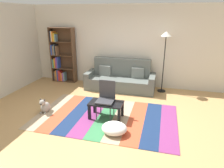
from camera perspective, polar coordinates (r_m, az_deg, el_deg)
name	(u,v)px	position (r m, az deg, el deg)	size (l,w,h in m)	color
ground_plane	(105,117)	(4.98, -1.89, -9.45)	(14.00, 14.00, 0.00)	tan
back_wall	(126,46)	(6.92, 4.10, 10.63)	(6.80, 0.10, 2.70)	silver
left_wall	(2,51)	(6.86, -28.67, 8.25)	(0.10, 5.50, 2.70)	beige
rug	(106,117)	(5.01, -1.77, -9.21)	(3.38, 2.09, 0.01)	tan
couch	(120,79)	(6.67, 2.40, 1.35)	(2.26, 0.80, 1.00)	#59605B
bookshelf	(61,57)	(7.58, -14.40, 7.31)	(0.90, 0.28, 1.95)	brown
coffee_table	(106,105)	(4.82, -1.68, -6.06)	(0.80, 0.45, 0.40)	black
pouf	(114,128)	(4.32, 0.68, -12.45)	(0.54, 0.47, 0.23)	white
dog	(45,106)	(5.43, -18.50, -6.06)	(0.22, 0.35, 0.40)	#9E998E
standing_lamp	(166,42)	(6.37, 14.97, 11.40)	(0.32, 0.32, 1.90)	black
tv_remote	(103,101)	(4.85, -2.54, -4.78)	(0.04, 0.15, 0.02)	black
folding_chair	(106,96)	(4.82, -1.66, -3.40)	(0.40, 0.40, 0.90)	#38383D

